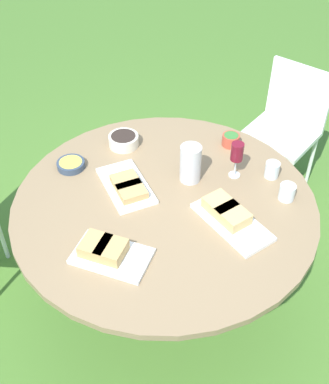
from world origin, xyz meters
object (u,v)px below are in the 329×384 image
at_px(water_pitcher, 190,163).
at_px(wine_glass, 237,153).
at_px(dining_table, 164,213).
at_px(chair_far_back, 287,121).

height_order(water_pitcher, wine_glass, water_pitcher).
distance_m(dining_table, wine_glass, 0.47).
xyz_separation_m(dining_table, water_pitcher, (0.16, -0.14, 0.18)).
height_order(dining_table, water_pitcher, water_pitcher).
bearing_deg(wine_glass, chair_far_back, -33.41).
bearing_deg(chair_far_back, water_pitcher, 136.91).
distance_m(dining_table, chair_far_back, 1.34).
bearing_deg(chair_far_back, dining_table, 137.11).
bearing_deg(water_pitcher, chair_far_back, -43.09).
height_order(chair_far_back, water_pitcher, water_pitcher).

